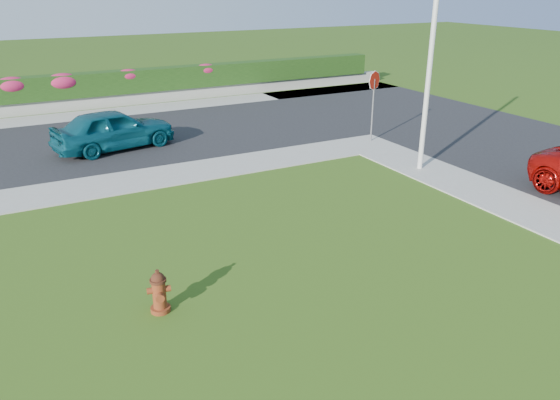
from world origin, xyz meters
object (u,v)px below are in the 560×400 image
fire_hydrant (159,292)px  utility_pole (428,81)px  stop_sign (374,89)px  sedan_teal (114,129)px

fire_hydrant → utility_pole: (9.96, 4.19, 2.47)m
utility_pole → stop_sign: bearing=80.1°
fire_hydrant → sedan_teal: bearing=93.4°
fire_hydrant → stop_sign: bearing=47.6°
utility_pole → stop_sign: (0.61, 3.49, -0.86)m
sedan_teal → stop_sign: (8.98, -3.46, 1.25)m
utility_pole → fire_hydrant: bearing=-157.2°
sedan_teal → stop_sign: size_ratio=1.60×
stop_sign → sedan_teal: bearing=160.2°
stop_sign → utility_pole: bearing=-98.6°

